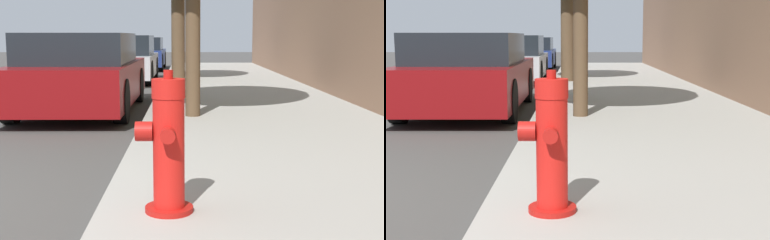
# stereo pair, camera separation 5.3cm
# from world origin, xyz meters

# --- Properties ---
(sidewalk_slab) EXTENTS (3.47, 40.00, 0.13)m
(sidewalk_slab) POSITION_xyz_m (3.85, 0.00, 0.07)
(sidewalk_slab) COLOR #99968E
(sidewalk_slab) RESTS_ON ground_plane
(fire_hydrant) EXTENTS (0.38, 0.40, 0.94)m
(fire_hydrant) POSITION_xyz_m (2.60, -0.04, 0.57)
(fire_hydrant) COLOR #A91511
(fire_hydrant) RESTS_ON sidewalk_slab
(parked_car_near) EXTENTS (1.84, 4.22, 1.33)m
(parked_car_near) POSITION_xyz_m (0.94, 5.65, 0.65)
(parked_car_near) COLOR maroon
(parked_car_near) RESTS_ON ground_plane
(parked_car_mid) EXTENTS (1.78, 3.83, 1.30)m
(parked_car_mid) POSITION_xyz_m (0.95, 11.63, 0.63)
(parked_car_mid) COLOR #B7B7BC
(parked_car_mid) RESTS_ON ground_plane
(parked_car_far) EXTENTS (1.86, 3.86, 1.24)m
(parked_car_far) POSITION_xyz_m (0.93, 17.35, 0.61)
(parked_car_far) COLOR navy
(parked_car_far) RESTS_ON ground_plane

